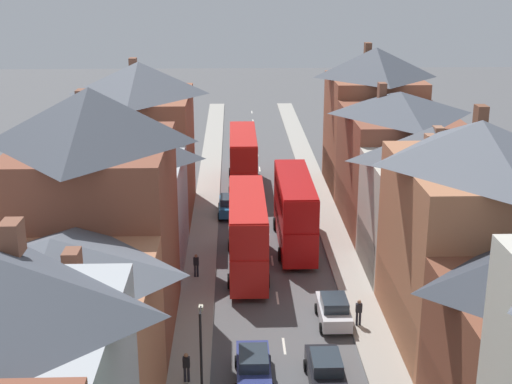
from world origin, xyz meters
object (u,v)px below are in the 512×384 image
(double_decker_bus_far_approaching, at_px, (247,231))
(car_near_silver, at_px, (326,370))
(double_decker_bus_mid_street, at_px, (294,210))
(pedestrian_far_left, at_px, (196,264))
(car_mid_white, at_px, (334,310))
(street_lamp, at_px, (201,357))
(car_parked_left_b, at_px, (229,205))
(double_decker_bus_lead, at_px, (243,159))
(pedestrian_mid_right, at_px, (359,311))
(car_mid_black, at_px, (253,366))
(pedestrian_mid_left, at_px, (186,366))

(double_decker_bus_far_approaching, height_order, car_near_silver, double_decker_bus_far_approaching)
(double_decker_bus_far_approaching, bearing_deg, double_decker_bus_mid_street, 50.82)
(double_decker_bus_mid_street, distance_m, pedestrian_far_left, 9.32)
(double_decker_bus_far_approaching, relative_size, pedestrian_far_left, 6.71)
(double_decker_bus_far_approaching, bearing_deg, pedestrian_far_left, -158.22)
(car_mid_white, bearing_deg, pedestrian_far_left, 142.04)
(car_near_silver, relative_size, street_lamp, 0.75)
(double_decker_bus_mid_street, distance_m, car_parked_left_b, 8.76)
(double_decker_bus_lead, distance_m, double_decker_bus_mid_street, 15.15)
(car_near_silver, relative_size, pedestrian_mid_right, 2.56)
(double_decker_bus_mid_street, xyz_separation_m, car_near_silver, (0.01, -18.80, -1.97))
(double_decker_bus_lead, bearing_deg, double_decker_bus_mid_street, -76.26)
(pedestrian_mid_right, bearing_deg, car_mid_white, 156.58)
(pedestrian_mid_right, bearing_deg, pedestrian_far_left, 143.82)
(car_parked_left_b, bearing_deg, car_mid_black, -87.06)
(double_decker_bus_far_approaching, xyz_separation_m, pedestrian_mid_left, (-3.35, -14.10, -1.78))
(double_decker_bus_lead, height_order, car_mid_black, double_decker_bus_lead)
(car_mid_black, bearing_deg, double_decker_bus_mid_street, 78.92)
(double_decker_bus_mid_street, xyz_separation_m, car_mid_black, (-3.59, -18.33, -1.97))
(pedestrian_mid_right, bearing_deg, pedestrian_mid_left, -149.89)
(pedestrian_mid_left, distance_m, street_lamp, 3.76)
(double_decker_bus_mid_street, bearing_deg, pedestrian_far_left, -140.61)
(car_mid_black, height_order, street_lamp, street_lamp)
(double_decker_bus_lead, relative_size, double_decker_bus_far_approaching, 1.00)
(car_parked_left_b, height_order, pedestrian_mid_right, pedestrian_mid_right)
(double_decker_bus_lead, bearing_deg, pedestrian_far_left, -99.59)
(double_decker_bus_lead, distance_m, pedestrian_mid_right, 28.41)
(car_near_silver, height_order, car_mid_white, car_mid_white)
(car_near_silver, distance_m, street_lamp, 7.01)
(car_near_silver, bearing_deg, double_decker_bus_lead, 96.14)
(street_lamp, bearing_deg, double_decker_bus_mid_street, 74.25)
(double_decker_bus_lead, bearing_deg, car_near_silver, -83.86)
(pedestrian_mid_right, distance_m, pedestrian_far_left, 12.07)
(pedestrian_mid_left, bearing_deg, double_decker_bus_lead, 84.24)
(double_decker_bus_mid_street, bearing_deg, street_lamp, -105.75)
(car_mid_white, relative_size, pedestrian_mid_left, 2.46)
(car_parked_left_b, bearing_deg, pedestrian_mid_right, -69.20)
(double_decker_bus_lead, bearing_deg, street_lamp, -93.86)
(double_decker_bus_lead, height_order, double_decker_bus_mid_street, same)
(double_decker_bus_mid_street, xyz_separation_m, pedestrian_mid_left, (-6.95, -18.52, -1.78))
(pedestrian_mid_left, xyz_separation_m, pedestrian_far_left, (-0.11, 12.71, 0.00))
(double_decker_bus_mid_street, bearing_deg, pedestrian_mid_right, -78.29)
(double_decker_bus_lead, xyz_separation_m, car_mid_white, (4.91, -27.06, -1.97))
(car_near_silver, bearing_deg, pedestrian_mid_right, 65.55)
(street_lamp, bearing_deg, car_parked_left_b, 87.68)
(double_decker_bus_far_approaching, bearing_deg, car_near_silver, -75.92)
(street_lamp, bearing_deg, double_decker_bus_far_approaching, 81.83)
(car_near_silver, relative_size, pedestrian_mid_left, 2.56)
(double_decker_bus_far_approaching, bearing_deg, double_decker_bus_lead, 90.00)
(car_mid_black, bearing_deg, pedestrian_mid_right, 40.74)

